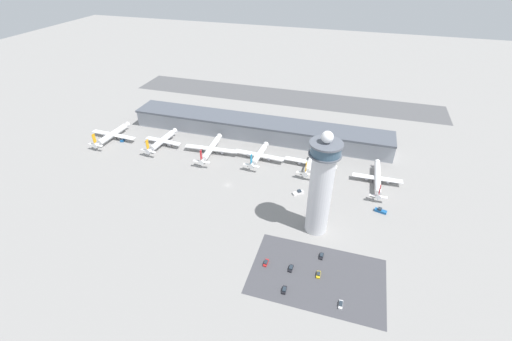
{
  "coord_description": "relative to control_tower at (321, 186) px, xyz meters",
  "views": [
    {
      "loc": [
        71.07,
        -169.32,
        134.68
      ],
      "look_at": [
        17.97,
        5.12,
        11.68
      ],
      "focal_mm": 24.0,
      "sensor_mm": 36.0,
      "label": 1
    }
  ],
  "objects": [
    {
      "name": "parking_lot_surface",
      "position": [
        5.94,
        -32.69,
        -29.94
      ],
      "size": [
        64.0,
        40.0,
        0.01
      ],
      "primitive_type": "cube",
      "color": "#424247",
      "rests_on": "ground"
    },
    {
      "name": "terminal_building",
      "position": [
        -61.88,
        94.39,
        -22.46
      ],
      "size": [
        210.55,
        25.0,
        14.78
      ],
      "color": "#9399A3",
      "rests_on": "ground"
    },
    {
      "name": "airplane_gate_alpha",
      "position": [
        -173.22,
        55.86,
        -25.53
      ],
      "size": [
        40.07,
        40.15,
        14.11
      ],
      "color": "white",
      "rests_on": "ground"
    },
    {
      "name": "airplane_gate_foxtrot",
      "position": [
        32.48,
        55.02,
        -25.9
      ],
      "size": [
        32.33,
        42.79,
        12.43
      ],
      "color": "white",
      "rests_on": "ground"
    },
    {
      "name": "service_truck_baggage",
      "position": [
        34.96,
        25.3,
        -29.01
      ],
      "size": [
        7.39,
        4.04,
        2.68
      ],
      "color": "black",
      "rests_on": "ground"
    },
    {
      "name": "control_tower",
      "position": [
        0.0,
        0.0,
        0.0
      ],
      "size": [
        16.28,
        16.28,
        61.21
      ],
      "color": "silver",
      "rests_on": "ground"
    },
    {
      "name": "airplane_gate_echo",
      "position": [
        -13.29,
        61.36,
        -25.78
      ],
      "size": [
        37.58,
        33.66,
        13.59
      ],
      "color": "white",
      "rests_on": "ground"
    },
    {
      "name": "car_black_suv",
      "position": [
        18.27,
        -45.61,
        -29.37
      ],
      "size": [
        1.8,
        4.59,
        1.48
      ],
      "color": "black",
      "rests_on": "ground"
    },
    {
      "name": "ground_plane",
      "position": [
        -61.88,
        24.39,
        -29.94
      ],
      "size": [
        1000.0,
        1000.0,
        0.0
      ],
      "primitive_type": "plane",
      "color": "gray"
    },
    {
      "name": "car_navy_sedan",
      "position": [
        6.42,
        -32.07,
        -29.37
      ],
      "size": [
        1.84,
        4.3,
        1.48
      ],
      "color": "black",
      "rests_on": "ground"
    },
    {
      "name": "car_silver_sedan",
      "position": [
        -19.84,
        -32.44,
        -29.35
      ],
      "size": [
        1.94,
        4.83,
        1.53
      ],
      "color": "black",
      "rests_on": "ground"
    },
    {
      "name": "service_truck_fuel",
      "position": [
        -165.06,
        56.37,
        -28.99
      ],
      "size": [
        4.92,
        7.21,
        2.75
      ],
      "color": "black",
      "rests_on": "ground"
    },
    {
      "name": "car_grey_coupe",
      "position": [
        -7.13,
        -32.23,
        -29.32
      ],
      "size": [
        2.0,
        4.65,
        1.59
      ],
      "color": "black",
      "rests_on": "ground"
    },
    {
      "name": "airplane_gate_delta",
      "position": [
        -50.95,
        59.95,
        -25.42
      ],
      "size": [
        37.95,
        33.77,
        13.56
      ],
      "color": "white",
      "rests_on": "ground"
    },
    {
      "name": "airplane_gate_charlie",
      "position": [
        -88.07,
        58.09,
        -25.41
      ],
      "size": [
        41.62,
        41.26,
        14.02
      ],
      "color": "white",
      "rests_on": "ground"
    },
    {
      "name": "service_truck_catering",
      "position": [
        -15.32,
        28.56,
        -29.07
      ],
      "size": [
        7.17,
        6.39,
        2.52
      ],
      "color": "black",
      "rests_on": "ground"
    },
    {
      "name": "car_blue_compact",
      "position": [
        6.22,
        -19.89,
        -29.32
      ],
      "size": [
        2.0,
        4.55,
        1.59
      ],
      "color": "black",
      "rests_on": "ground"
    },
    {
      "name": "car_white_wagon",
      "position": [
        -7.41,
        -45.47,
        -29.32
      ],
      "size": [
        1.95,
        4.44,
        1.6
      ],
      "color": "black",
      "rests_on": "ground"
    },
    {
      "name": "runway_strip",
      "position": [
        -61.88,
        184.98,
        -29.94
      ],
      "size": [
        315.83,
        44.0,
        0.01
      ],
      "primitive_type": "cube",
      "color": "#515154",
      "rests_on": "ground"
    },
    {
      "name": "airplane_gate_bravo",
      "position": [
        -129.33,
        58.16,
        -25.38
      ],
      "size": [
        30.45,
        37.68,
        14.1
      ],
      "color": "white",
      "rests_on": "ground"
    }
  ]
}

